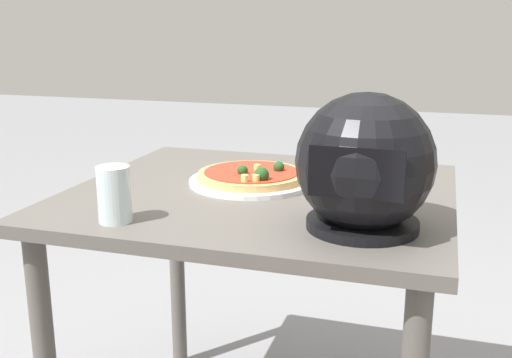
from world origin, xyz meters
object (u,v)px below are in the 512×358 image
pizza (252,175)px  motorcycle_helmet (365,165)px  drinking_glass (114,194)px  dining_table (261,231)px

pizza → motorcycle_helmet: bearing=139.9°
motorcycle_helmet → drinking_glass: size_ratio=2.33×
dining_table → motorcycle_helmet: bearing=142.1°
dining_table → drinking_glass: 0.43m
pizza → drinking_glass: (0.18, 0.38, 0.04)m
pizza → drinking_glass: drinking_glass is taller
pizza → motorcycle_helmet: size_ratio=1.00×
motorcycle_helmet → dining_table: bearing=-37.9°
motorcycle_helmet → drinking_glass: (0.50, 0.11, -0.07)m
motorcycle_helmet → pizza: bearing=-40.1°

